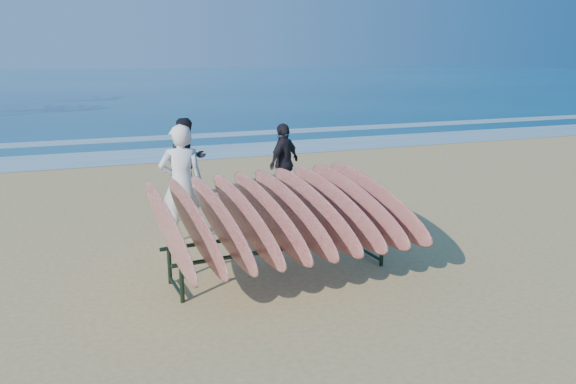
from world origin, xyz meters
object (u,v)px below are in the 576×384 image
at_px(person_white, 182,184).
at_px(person_dark_a, 188,160).
at_px(surfboard_rack, 280,213).
at_px(person_dark_b, 284,163).

relative_size(person_white, person_dark_a, 1.12).
height_order(surfboard_rack, person_dark_b, person_dark_b).
xyz_separation_m(person_white, person_dark_b, (2.42, 1.81, -0.15)).
bearing_deg(person_dark_a, person_dark_b, -43.56).
bearing_deg(surfboard_rack, person_white, 113.24).
relative_size(person_white, person_dark_b, 1.19).
xyz_separation_m(person_white, person_dark_a, (0.56, 2.55, -0.10)).
xyz_separation_m(surfboard_rack, person_dark_a, (-0.45, 4.47, -0.03)).
relative_size(surfboard_rack, person_white, 1.75).
relative_size(surfboard_rack, person_dark_a, 1.95).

